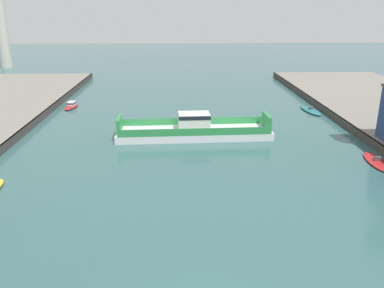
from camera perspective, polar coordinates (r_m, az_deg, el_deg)
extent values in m
cube|color=silver|center=(60.06, 0.28, 1.53)|extent=(23.34, 6.70, 1.10)
cube|color=#2D8947|center=(62.49, 0.08, 3.29)|extent=(22.21, 0.92, 1.10)
cube|color=#2D8947|center=(56.99, 0.51, 1.72)|extent=(22.21, 0.92, 1.10)
cube|color=silver|center=(59.53, 0.29, 3.22)|extent=(4.74, 3.40, 2.58)
cube|color=black|center=(59.28, 0.29, 4.10)|extent=(4.78, 3.44, 0.60)
cube|color=#2D8947|center=(61.41, 10.66, 3.20)|extent=(0.65, 4.13, 2.20)
cube|color=#2D8947|center=(59.78, -10.37, 2.78)|extent=(0.65, 4.13, 2.20)
ellipsoid|color=#237075|center=(78.30, 16.64, 4.65)|extent=(3.09, 7.84, 0.42)
cube|color=#4C4C51|center=(78.19, 16.67, 4.98)|extent=(0.81, 0.49, 0.50)
ellipsoid|color=red|center=(55.28, 25.00, -2.32)|extent=(2.83, 7.20, 0.36)
cube|color=#4C4C51|center=(55.14, 25.06, -1.90)|extent=(0.83, 0.46, 0.50)
ellipsoid|color=red|center=(81.30, -16.94, 5.14)|extent=(2.41, 5.53, 0.44)
cube|color=silver|center=(81.53, -16.88, 5.60)|extent=(1.49, 2.00, 0.71)
cube|color=black|center=(81.51, -16.89, 5.66)|extent=(1.54, 2.06, 0.21)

